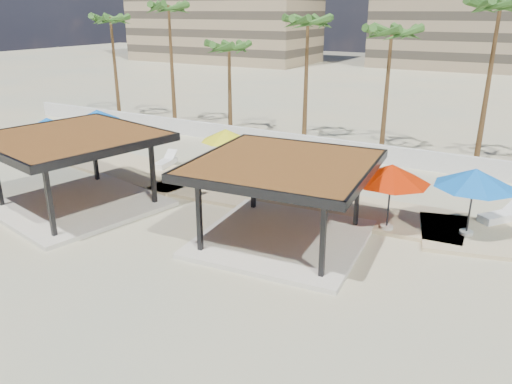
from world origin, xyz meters
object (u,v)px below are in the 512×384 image
(umbrella_c, at_px, (392,174))
(lounger_a, at_px, (165,163))
(pavilion_central, at_px, (283,194))
(lounger_b, at_px, (332,198))
(pavilion_west, at_px, (74,165))
(umbrella_a, at_px, (47,123))
(lounger_d, at_px, (501,216))

(umbrella_c, xyz_separation_m, lounger_a, (-14.52, 2.59, -2.34))
(pavilion_central, distance_m, lounger_b, 5.14)
(pavilion_central, xyz_separation_m, pavilion_west, (-10.48, -1.57, 0.10))
(lounger_b, bearing_deg, lounger_a, 117.51)
(umbrella_a, height_order, lounger_d, umbrella_a)
(pavilion_central, height_order, lounger_d, pavilion_central)
(umbrella_c, distance_m, lounger_d, 5.96)
(pavilion_central, xyz_separation_m, lounger_a, (-10.91, 5.63, -1.74))
(umbrella_c, bearing_deg, pavilion_central, -139.84)
(pavilion_west, distance_m, lounger_b, 12.70)
(lounger_a, distance_m, lounger_b, 11.27)
(umbrella_a, relative_size, lounger_d, 1.49)
(pavilion_west, distance_m, lounger_d, 20.13)
(umbrella_c, bearing_deg, lounger_b, 151.37)
(umbrella_c, bearing_deg, pavilion_west, -161.86)
(lounger_d, bearing_deg, umbrella_c, 166.59)
(lounger_b, bearing_deg, lounger_d, -46.07)
(pavilion_central, relative_size, umbrella_a, 2.38)
(umbrella_a, distance_m, lounger_a, 8.30)
(pavilion_central, relative_size, umbrella_c, 1.77)
(pavilion_central, height_order, umbrella_c, pavilion_central)
(pavilion_west, bearing_deg, pavilion_central, 20.81)
(pavilion_central, bearing_deg, umbrella_c, 35.16)
(lounger_a, bearing_deg, pavilion_west, 173.09)
(lounger_a, distance_m, lounger_d, 18.81)
(umbrella_a, height_order, lounger_b, umbrella_a)
(pavilion_west, distance_m, umbrella_a, 9.65)
(pavilion_west, relative_size, umbrella_c, 2.04)
(pavilion_central, height_order, lounger_b, pavilion_central)
(pavilion_west, relative_size, lounger_b, 3.90)
(lounger_b, bearing_deg, pavilion_west, 152.23)
(lounger_a, bearing_deg, lounger_d, -97.74)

